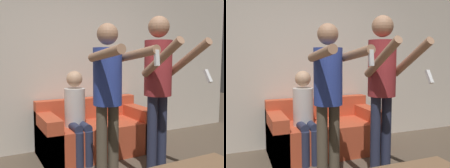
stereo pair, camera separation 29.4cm
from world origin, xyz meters
TOP-DOWN VIEW (x-y plane):
  - wall_back at (0.00, 2.05)m, footprint 6.40×0.06m
  - couch at (0.23, 1.61)m, footprint 1.54×0.79m
  - person_standing_left at (-0.08, 0.56)m, footprint 0.40×0.74m
  - person_standing_right at (0.53, 0.56)m, footprint 0.42×0.73m
  - person_seated at (-0.09, 1.46)m, footprint 0.27×0.51m

SIDE VIEW (x-z plane):
  - couch at x=0.23m, z-range -0.10..0.65m
  - person_seated at x=-0.09m, z-range 0.05..1.22m
  - person_standing_left at x=-0.08m, z-range 0.20..1.88m
  - person_standing_right at x=0.53m, z-range 0.22..2.00m
  - wall_back at x=0.00m, z-range 0.00..2.70m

